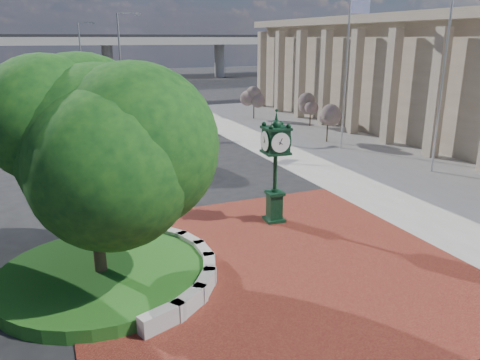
% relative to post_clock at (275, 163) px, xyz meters
% --- Properties ---
extents(ground, '(200.00, 200.00, 0.00)m').
position_rel_post_clock_xyz_m(ground, '(-1.92, -2.30, -2.42)').
color(ground, black).
rests_on(ground, ground).
extents(plaza, '(12.00, 12.00, 0.04)m').
position_rel_post_clock_xyz_m(plaza, '(-1.92, -3.30, -2.40)').
color(plaza, maroon).
rests_on(plaza, ground).
extents(sidewalk, '(20.00, 50.00, 0.04)m').
position_rel_post_clock_xyz_m(sidewalk, '(14.08, 7.70, -2.40)').
color(sidewalk, '#9E9B93').
rests_on(sidewalk, ground).
extents(planter_wall, '(2.96, 6.77, 0.54)m').
position_rel_post_clock_xyz_m(planter_wall, '(-4.63, -2.30, -2.15)').
color(planter_wall, '#9E9B93').
rests_on(planter_wall, ground).
extents(grass_bed, '(6.10, 6.10, 0.40)m').
position_rel_post_clock_xyz_m(grass_bed, '(-6.92, -2.30, -2.22)').
color(grass_bed, '#164A15').
rests_on(grass_bed, ground).
extents(overpass, '(90.00, 12.00, 7.50)m').
position_rel_post_clock_xyz_m(overpass, '(-2.14, 67.70, 4.12)').
color(overpass, '#9E9B93').
rests_on(overpass, ground).
extents(tree_planter, '(5.20, 5.20, 6.33)m').
position_rel_post_clock_xyz_m(tree_planter, '(-6.92, -2.30, 1.31)').
color(tree_planter, '#38281C').
rests_on(tree_planter, ground).
extents(tree_street, '(4.40, 4.40, 5.45)m').
position_rel_post_clock_xyz_m(tree_street, '(-5.92, 15.70, 0.82)').
color(tree_street, '#38281C').
rests_on(tree_street, ground).
extents(post_clock, '(0.97, 0.97, 4.40)m').
position_rel_post_clock_xyz_m(post_clock, '(0.00, 0.00, 0.00)').
color(post_clock, black).
rests_on(post_clock, ground).
extents(parked_car, '(2.97, 5.11, 1.63)m').
position_rel_post_clock_xyz_m(parked_car, '(-1.35, 36.04, -1.60)').
color(parked_car, '#550F0C').
rests_on(parked_car, ground).
extents(flagpole_a, '(1.52, 0.78, 10.40)m').
position_rel_post_clock_xyz_m(flagpole_a, '(11.14, 3.06, 2.92)').
color(flagpole_a, silver).
rests_on(flagpole_a, ground).
extents(flagpole_b, '(1.52, 0.17, 9.68)m').
position_rel_post_clock_xyz_m(flagpole_b, '(9.87, 9.70, 2.54)').
color(flagpole_b, silver).
rests_on(flagpole_b, ground).
extents(street_lamp_near, '(2.03, 0.31, 9.03)m').
position_rel_post_clock_xyz_m(street_lamp_near, '(-1.15, 26.46, 2.88)').
color(street_lamp_near, slate).
rests_on(street_lamp_near, ground).
extents(street_lamp_far, '(1.93, 0.57, 8.65)m').
position_rel_post_clock_xyz_m(street_lamp_far, '(-3.13, 41.02, 2.66)').
color(street_lamp_far, slate).
rests_on(street_lamp_far, ground).
extents(shrub_near, '(1.20, 1.20, 2.20)m').
position_rel_post_clock_xyz_m(shrub_near, '(10.10, 11.76, -0.82)').
color(shrub_near, '#38281C').
rests_on(shrub_near, ground).
extents(shrub_mid, '(1.20, 1.20, 2.20)m').
position_rel_post_clock_xyz_m(shrub_mid, '(12.19, 17.48, -0.82)').
color(shrub_mid, '#38281C').
rests_on(shrub_mid, ground).
extents(shrub_far, '(1.20, 1.20, 2.20)m').
position_rel_post_clock_xyz_m(shrub_far, '(9.48, 22.69, -0.82)').
color(shrub_far, '#38281C').
rests_on(shrub_far, ground).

